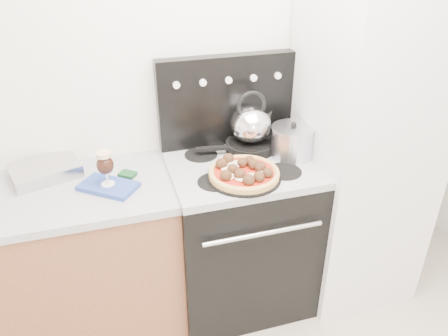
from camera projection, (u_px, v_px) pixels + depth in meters
name	position (u px, v px, depth m)	size (l,w,h in m)	color
room_shell	(308.00, 202.00, 1.38)	(3.52, 3.01, 2.52)	#B9AB97
base_cabinet	(37.00, 272.00, 2.28)	(1.45, 0.60, 0.86)	brown
countertop	(18.00, 200.00, 2.06)	(1.48, 0.63, 0.04)	#A9AAB0
stove_body	(239.00, 236.00, 2.53)	(0.76, 0.65, 0.88)	black
cooktop	(241.00, 166.00, 2.30)	(0.76, 0.65, 0.04)	#ADADB2
backguard	(226.00, 101.00, 2.40)	(0.76, 0.08, 0.50)	black
fridge	(361.00, 143.00, 2.43)	(0.64, 0.68, 1.90)	silver
foil_sheet	(45.00, 171.00, 2.20)	(0.32, 0.24, 0.06)	silver
oven_mitt	(108.00, 186.00, 2.11)	(0.27, 0.16, 0.02)	#2C47A2
beer_glass	(106.00, 168.00, 2.06)	(0.08, 0.08, 0.18)	black
pizza_pan	(244.00, 177.00, 2.16)	(0.37, 0.37, 0.01)	black
pizza	(244.00, 172.00, 2.14)	(0.35, 0.35, 0.05)	#F1CF72
skillet	(250.00, 146.00, 2.42)	(0.27, 0.27, 0.05)	black
tea_kettle	(251.00, 121.00, 2.35)	(0.22, 0.22, 0.25)	white
stock_pot	(292.00, 142.00, 2.33)	(0.22, 0.22, 0.16)	silver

